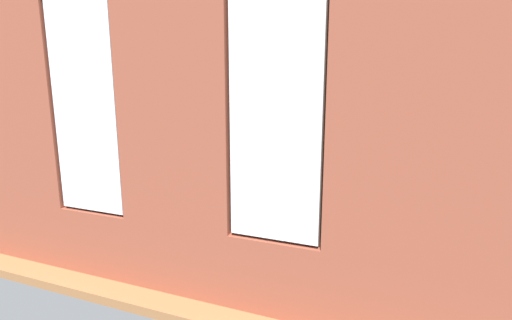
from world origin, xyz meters
name	(u,v)px	position (x,y,z in m)	size (l,w,h in m)	color
ground_plane	(263,220)	(0.00, 0.00, -0.05)	(6.43, 5.52, 0.10)	#99663D
brick_wall_with_windows	(173,121)	(0.00, 2.38, 1.77)	(5.83, 0.30, 3.59)	brown
white_wall_right	(102,99)	(2.87, 0.20, 1.79)	(0.10, 4.52, 3.59)	silver
couch_by_window	(182,234)	(0.37, 1.73, 0.33)	(1.86, 0.87, 0.80)	black
couch_left	(415,219)	(-2.22, 0.15, 0.33)	(0.98, 2.01, 0.80)	black
coffee_table	(271,196)	(-0.16, 0.06, 0.38)	(1.51, 0.87, 0.43)	#A87547
cup_ceramic	(275,193)	(-0.28, 0.19, 0.48)	(0.08, 0.08, 0.10)	#33567F
candle_jar	(300,190)	(-0.58, -0.09, 0.48)	(0.08, 0.08, 0.11)	#B7333D
table_plant_small	(271,186)	(-0.16, 0.06, 0.54)	(0.12, 0.12, 0.20)	brown
remote_gray	(241,192)	(0.29, 0.19, 0.44)	(0.05, 0.17, 0.02)	#59595B
media_console	(144,181)	(2.57, -0.41, 0.23)	(1.11, 0.42, 0.46)	black
tv_flatscreen	(143,152)	(2.57, -0.41, 0.79)	(0.91, 0.20, 0.65)	black
papasan_chair	(296,168)	(-0.04, -1.68, 0.44)	(1.11, 1.11, 0.70)	olive
potted_plant_mid_room_small	(323,183)	(-0.74, -0.89, 0.41)	(0.43, 0.43, 0.61)	brown
potted_plant_foreground_right	(193,142)	(2.27, -1.73, 0.79)	(1.07, 1.11, 1.26)	brown
potted_plant_corner_far_left	(434,242)	(-2.37, 1.83, 0.71)	(0.71, 0.71, 1.11)	#47423D
potted_plant_by_left_couch	(391,186)	(-1.82, -1.29, 0.36)	(0.29, 0.29, 0.58)	#9E5638
potted_plant_beside_window_right	(81,190)	(1.80, 1.83, 0.75)	(0.85, 0.89, 1.31)	brown
potted_plant_between_couches	(294,223)	(-1.00, 1.68, 0.65)	(0.68, 0.68, 0.94)	#47423D
potted_plant_near_tv	(133,191)	(2.02, 0.59, 0.36)	(0.71, 0.64, 1.12)	brown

